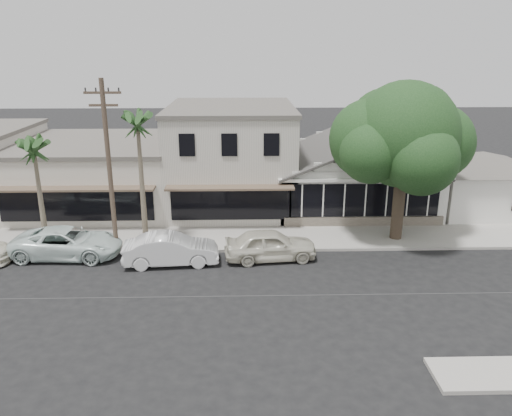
{
  "coord_description": "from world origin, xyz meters",
  "views": [
    {
      "loc": [
        -2.21,
        -19.59,
        10.45
      ],
      "look_at": [
        -1.55,
        6.0,
        2.11
      ],
      "focal_mm": 35.0,
      "sensor_mm": 36.0,
      "label": 1
    }
  ],
  "objects_px": {
    "utility_pole": "(109,164)",
    "shade_tree": "(402,137)",
    "car_1": "(171,249)",
    "car_2": "(68,243)",
    "car_0": "(270,245)"
  },
  "relations": [
    {
      "from": "car_0",
      "to": "shade_tree",
      "type": "xyz_separation_m",
      "value": [
        7.13,
        2.71,
        5.02
      ]
    },
    {
      "from": "shade_tree",
      "to": "car_2",
      "type": "bearing_deg",
      "value": -173.23
    },
    {
      "from": "shade_tree",
      "to": "utility_pole",
      "type": "bearing_deg",
      "value": -174.48
    },
    {
      "from": "car_1",
      "to": "car_2",
      "type": "distance_m",
      "value": 5.58
    },
    {
      "from": "car_2",
      "to": "shade_tree",
      "type": "distance_m",
      "value": 18.43
    },
    {
      "from": "utility_pole",
      "to": "shade_tree",
      "type": "relative_size",
      "value": 1.02
    },
    {
      "from": "car_2",
      "to": "shade_tree",
      "type": "xyz_separation_m",
      "value": [
        17.61,
        2.09,
        5.05
      ]
    },
    {
      "from": "car_1",
      "to": "car_2",
      "type": "xyz_separation_m",
      "value": [
        -5.47,
        1.07,
        -0.01
      ]
    },
    {
      "from": "utility_pole",
      "to": "car_0",
      "type": "distance_m",
      "value": 9.15
    },
    {
      "from": "utility_pole",
      "to": "car_1",
      "type": "height_order",
      "value": "utility_pole"
    },
    {
      "from": "car_0",
      "to": "shade_tree",
      "type": "bearing_deg",
      "value": -75.22
    },
    {
      "from": "car_1",
      "to": "car_2",
      "type": "height_order",
      "value": "car_1"
    },
    {
      "from": "car_1",
      "to": "shade_tree",
      "type": "xyz_separation_m",
      "value": [
        12.13,
        3.16,
        5.03
      ]
    },
    {
      "from": "utility_pole",
      "to": "car_1",
      "type": "relative_size",
      "value": 1.91
    },
    {
      "from": "car_1",
      "to": "utility_pole",
      "type": "bearing_deg",
      "value": 56.99
    }
  ]
}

